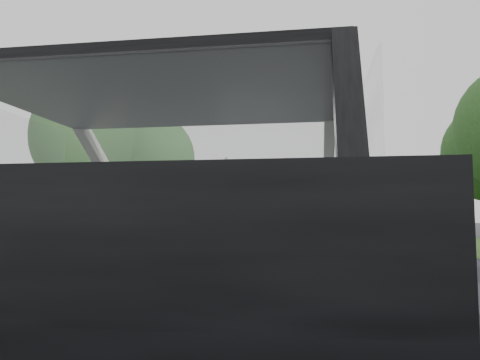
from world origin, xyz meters
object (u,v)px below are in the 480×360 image
(subject_car, at_px, (190,238))
(cat, at_px, (262,182))
(other_car, at_px, (294,218))
(highway_sign, at_px, (413,211))

(subject_car, relative_size, cat, 6.99)
(other_car, bearing_deg, highway_sign, 11.05)
(other_car, bearing_deg, subject_car, -101.40)
(subject_car, relative_size, highway_sign, 1.72)
(other_car, relative_size, highway_sign, 2.22)
(other_car, xyz_separation_m, highway_sign, (4.72, 1.97, 0.31))
(cat, bearing_deg, highway_sign, 70.93)
(other_car, bearing_deg, cat, -100.09)
(subject_car, height_order, cat, subject_car)
(cat, bearing_deg, other_car, 87.06)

